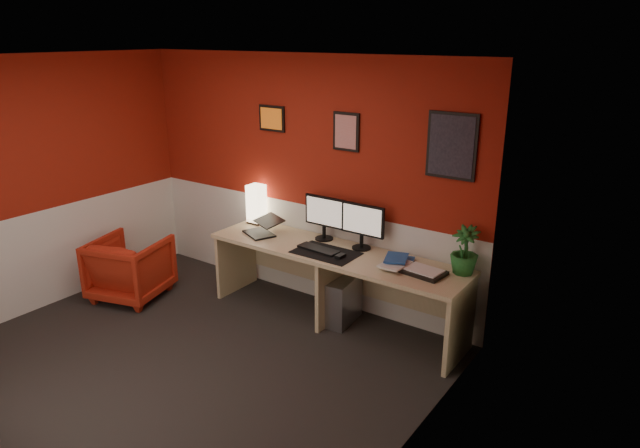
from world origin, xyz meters
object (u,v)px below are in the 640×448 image
at_px(shoji_lamp, 256,205).
at_px(zen_tray, 424,272).
at_px(desk, 334,287).
at_px(monitor_left, 324,211).
at_px(monitor_right, 362,220).
at_px(potted_plant, 465,250).
at_px(laptop, 259,224).
at_px(pc_tower, 343,300).
at_px(armchair, 130,268).

xyz_separation_m(shoji_lamp, zen_tray, (2.07, -0.23, -0.18)).
height_order(desk, monitor_left, monitor_left).
xyz_separation_m(shoji_lamp, monitor_left, (0.89, -0.01, 0.09)).
bearing_deg(desk, shoji_lamp, 169.02).
distance_m(monitor_right, potted_plant, 1.01).
height_order(desk, laptop, laptop).
height_order(shoji_lamp, pc_tower, shoji_lamp).
xyz_separation_m(monitor_right, potted_plant, (1.01, -0.01, -0.08)).
distance_m(shoji_lamp, pc_tower, 1.43).
bearing_deg(potted_plant, monitor_right, 179.69).
relative_size(desk, shoji_lamp, 6.50).
height_order(shoji_lamp, armchair, shoji_lamp).
relative_size(zen_tray, potted_plant, 0.83).
bearing_deg(desk, monitor_left, 141.35).
xyz_separation_m(monitor_right, armchair, (-2.24, -0.98, -0.69)).
distance_m(shoji_lamp, monitor_left, 0.89).
relative_size(monitor_left, armchair, 0.81).
xyz_separation_m(desk, pc_tower, (0.08, 0.04, -0.14)).
bearing_deg(shoji_lamp, pc_tower, -8.34).
bearing_deg(monitor_left, potted_plant, -0.55).
height_order(pc_tower, armchair, armchair).
bearing_deg(potted_plant, desk, -170.45).
height_order(monitor_left, potted_plant, monitor_left).
height_order(laptop, monitor_right, monitor_right).
bearing_deg(zen_tray, armchair, -165.48).
height_order(desk, monitor_right, monitor_right).
bearing_deg(shoji_lamp, desk, -10.98).
bearing_deg(potted_plant, armchair, -163.30).
height_order(laptop, pc_tower, laptop).
distance_m(potted_plant, armchair, 3.44).
distance_m(laptop, monitor_right, 1.10).
relative_size(laptop, monitor_left, 0.57).
xyz_separation_m(zen_tray, armchair, (-2.98, -0.77, -0.42)).
distance_m(laptop, pc_tower, 1.15).
bearing_deg(laptop, pc_tower, 29.78).
height_order(monitor_left, zen_tray, monitor_left).
distance_m(monitor_left, monitor_right, 0.44).
height_order(monitor_left, monitor_right, same).
distance_m(monitor_right, armchair, 2.54).
bearing_deg(pc_tower, zen_tray, -9.45).
height_order(laptop, potted_plant, potted_plant).
bearing_deg(desk, zen_tray, -0.22).
bearing_deg(pc_tower, monitor_right, 53.75).
bearing_deg(monitor_right, laptop, -166.51).
distance_m(laptop, monitor_left, 0.70).
height_order(zen_tray, potted_plant, potted_plant).
bearing_deg(pc_tower, potted_plant, 1.77).
relative_size(monitor_left, monitor_right, 1.00).
bearing_deg(potted_plant, laptop, -173.16).
bearing_deg(monitor_left, pc_tower, -26.29).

